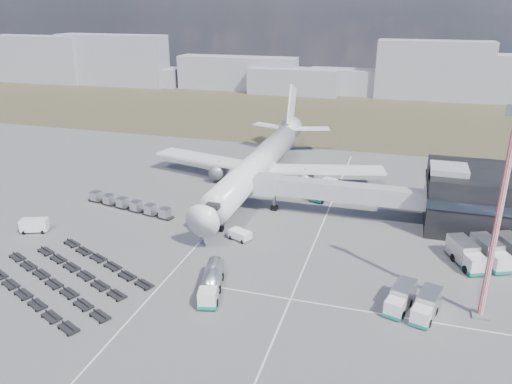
# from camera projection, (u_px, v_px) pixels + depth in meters

# --- Properties ---
(ground) EXTENTS (420.00, 420.00, 0.00)m
(ground) POSITION_uv_depth(u_px,v_px,m) (201.00, 255.00, 77.14)
(ground) COLOR #565659
(ground) RESTS_ON ground
(grass_strip) EXTENTS (420.00, 90.00, 0.01)m
(grass_strip) POSITION_uv_depth(u_px,v_px,m) (322.00, 113.00, 175.59)
(grass_strip) COLOR #443E28
(grass_strip) RESTS_ON ground
(lane_markings) EXTENTS (47.12, 110.00, 0.01)m
(lane_markings) POSITION_uv_depth(u_px,v_px,m) (267.00, 255.00, 77.19)
(lane_markings) COLOR silver
(lane_markings) RESTS_ON ground
(jet_bridge) EXTENTS (30.30, 3.80, 7.05)m
(jet_bridge) POSITION_uv_depth(u_px,v_px,m) (327.00, 190.00, 89.34)
(jet_bridge) COLOR #939399
(jet_bridge) RESTS_ON ground
(airliner) EXTENTS (51.59, 64.53, 17.62)m
(airliner) POSITION_uv_depth(u_px,v_px,m) (260.00, 162.00, 104.23)
(airliner) COLOR white
(airliner) RESTS_ON ground
(skyline) EXTENTS (317.68, 22.02, 22.92)m
(skyline) POSITION_uv_depth(u_px,v_px,m) (275.00, 70.00, 214.60)
(skyline) COLOR #91929E
(skyline) RESTS_ON ground
(fuel_tanker) EXTENTS (4.56, 9.77, 3.06)m
(fuel_tanker) POSITION_uv_depth(u_px,v_px,m) (211.00, 282.00, 66.77)
(fuel_tanker) COLOR white
(fuel_tanker) RESTS_ON ground
(pushback_tug) EXTENTS (4.13, 3.28, 1.60)m
(pushback_tug) POSITION_uv_depth(u_px,v_px,m) (240.00, 235.00, 81.90)
(pushback_tug) COLOR white
(pushback_tug) RESTS_ON ground
(utility_van) EXTENTS (4.82, 3.44, 2.34)m
(utility_van) POSITION_uv_depth(u_px,v_px,m) (34.00, 226.00, 84.50)
(utility_van) COLOR white
(utility_van) RESTS_ON ground
(catering_truck) EXTENTS (4.89, 7.43, 3.16)m
(catering_truck) POSITION_uv_depth(u_px,v_px,m) (323.00, 191.00, 99.02)
(catering_truck) COLOR white
(catering_truck) RESTS_ON ground
(service_trucks_near) EXTENTS (7.17, 7.93, 2.68)m
(service_trucks_near) POSITION_uv_depth(u_px,v_px,m) (413.00, 302.00, 62.52)
(service_trucks_near) COLOR white
(service_trucks_near) RESTS_ON ground
(service_trucks_far) EXTENTS (12.64, 11.32, 3.16)m
(service_trucks_far) POSITION_uv_depth(u_px,v_px,m) (490.00, 253.00, 74.19)
(service_trucks_far) COLOR white
(service_trucks_far) RESTS_ON ground
(uld_row) EXTENTS (19.83, 6.00, 1.81)m
(uld_row) POSITION_uv_depth(u_px,v_px,m) (129.00, 204.00, 93.63)
(uld_row) COLOR black
(uld_row) RESTS_ON ground
(baggage_dollies) EXTENTS (28.12, 22.56, 0.69)m
(baggage_dollies) POSITION_uv_depth(u_px,v_px,m) (64.00, 277.00, 70.29)
(baggage_dollies) COLOR black
(baggage_dollies) RESTS_ON ground
(floodlight_mast) EXTENTS (2.51, 2.04, 26.36)m
(floodlight_mast) POSITION_uv_depth(u_px,v_px,m) (498.00, 219.00, 57.50)
(floodlight_mast) COLOR red
(floodlight_mast) RESTS_ON ground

